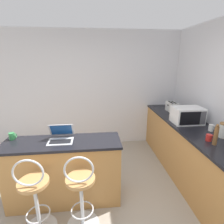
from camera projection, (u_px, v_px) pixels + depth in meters
wall_back at (91, 91)px, 3.97m from camera, size 12.00×0.06×2.60m
breakfast_bar at (65, 172)px, 2.46m from camera, size 1.56×0.50×0.93m
counter_right at (190, 152)px, 2.98m from camera, size 0.67×2.91×0.93m
bar_stool_near at (35, 198)px, 1.98m from camera, size 0.40×0.40×1.03m
bar_stool_far at (81, 194)px, 2.03m from camera, size 0.40×0.40×1.03m
laptop at (61, 136)px, 2.36m from camera, size 0.32×0.30×0.21m
microwave at (187, 115)px, 2.97m from camera, size 0.49×0.34×0.28m
toaster at (172, 107)px, 3.65m from camera, size 0.18×0.30×0.20m
mug_white at (211, 128)px, 2.66m from camera, size 0.09×0.07×0.10m
mug_green at (12, 136)px, 2.38m from camera, size 0.09×0.08×0.10m
storage_jar at (224, 130)px, 2.43m from camera, size 0.12×0.12×0.21m
pepper_mill at (216, 135)px, 2.21m from camera, size 0.05×0.05×0.28m
mug_red at (209, 138)px, 2.34m from camera, size 0.09×0.08×0.09m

